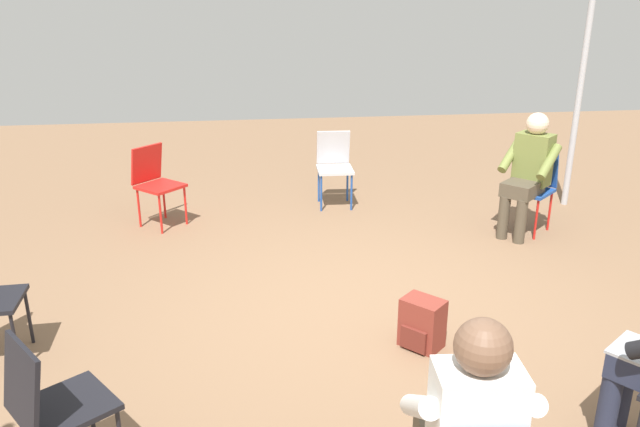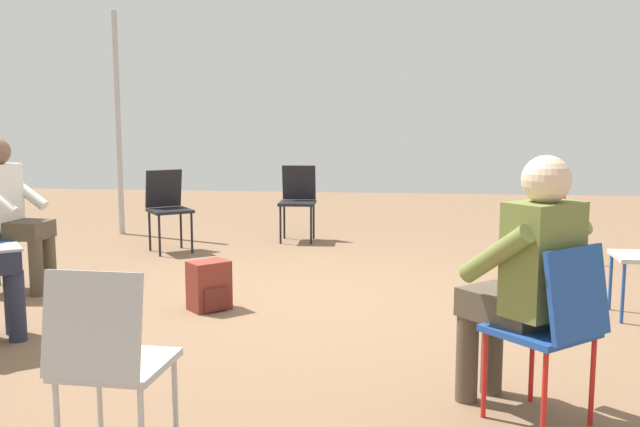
# 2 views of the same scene
# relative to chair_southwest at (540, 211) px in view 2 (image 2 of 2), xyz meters

# --- Properties ---
(ground_plane) EXTENTS (15.54, 15.54, 0.00)m
(ground_plane) POSITION_rel_chair_southwest_xyz_m (2.16, 1.78, -0.50)
(ground_plane) COLOR brown
(chair_southwest) EXTENTS (0.58, 0.59, 0.85)m
(chair_southwest) POSITION_rel_chair_southwest_xyz_m (0.00, 0.00, 0.00)
(chair_southwest) COLOR red
(chair_southwest) RESTS_ON ground
(chair_north) EXTENTS (0.42, 0.45, 0.85)m
(chair_north) POSITION_rel_chair_southwest_xyz_m (2.44, 4.55, 0.00)
(chair_north) COLOR #B7B7BC
(chair_north) RESTS_ON ground
(chair_northwest) EXTENTS (0.58, 0.59, 0.85)m
(chair_northwest) POSITION_rel_chair_southwest_xyz_m (0.64, 3.87, 0.00)
(chair_northwest) COLOR #1E4799
(chair_northwest) RESTS_ON ground
(chair_southeast) EXTENTS (0.57, 0.58, 0.85)m
(chair_southeast) POSITION_rel_chair_southwest_xyz_m (3.76, -0.05, 0.00)
(chair_southeast) COLOR black
(chair_southeast) RESTS_ON ground
(chair_south) EXTENTS (0.42, 0.45, 0.85)m
(chair_south) POSITION_rel_chair_southwest_xyz_m (2.51, -0.86, 0.00)
(chair_south) COLOR black
(chair_south) RESTS_ON ground
(person_in_white) EXTENTS (0.54, 0.52, 1.24)m
(person_in_white) POSITION_rel_chair_southwest_xyz_m (4.43, 1.78, 0.20)
(person_in_white) COLOR #4C4233
(person_in_white) RESTS_ON ground
(person_in_olive) EXTENTS (0.63, 0.63, 1.24)m
(person_in_olive) POSITION_rel_chair_southwest_xyz_m (0.75, 3.75, 0.20)
(person_in_olive) COLOR #4C4233
(person_in_olive) RESTS_ON ground
(backpack_near_laptop_user) EXTENTS (0.34, 0.34, 0.36)m
(backpack_near_laptop_user) POSITION_rel_chair_southwest_xyz_m (2.72, 2.11, -0.34)
(backpack_near_laptop_user) COLOR maroon
(backpack_near_laptop_user) RESTS_ON ground
(tent_pole_near) EXTENTS (0.07, 0.07, 2.61)m
(tent_pole_near) POSITION_rel_chair_southwest_xyz_m (4.68, -1.05, 0.81)
(tent_pole_near) COLOR #B2B2B7
(tent_pole_near) RESTS_ON ground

